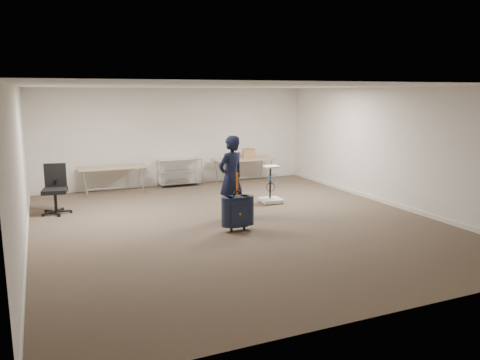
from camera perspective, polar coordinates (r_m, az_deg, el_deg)
name	(u,v)px	position (r m, az deg, el deg)	size (l,w,h in m)	color
ground	(236,223)	(9.80, -0.47, -5.22)	(9.00, 9.00, 0.00)	#48372B
room_shell	(213,206)	(11.03, -3.27, -3.15)	(8.00, 9.00, 9.00)	beige
folding_table_left	(113,168)	(12.91, -15.22, 1.38)	(1.80, 0.75, 0.73)	tan
folding_table_right	(243,160)	(13.95, 0.40, 2.43)	(1.80, 0.75, 0.73)	tan
wire_shelf	(180,171)	(13.58, -7.38, 1.10)	(1.22, 0.47, 0.80)	silver
person	(231,177)	(9.97, -1.11, 0.34)	(0.65, 0.43, 1.79)	black
suitcase	(238,211)	(9.14, -0.29, -3.83)	(0.43, 0.26, 1.16)	black
office_chair	(56,199)	(11.25, -21.55, -2.13)	(0.67, 0.67, 1.11)	black
equipment_cart	(271,193)	(11.51, 3.80, -1.59)	(0.53, 0.53, 0.92)	beige
cardboard_box	(249,153)	(14.09, 1.09, 3.27)	(0.36, 0.27, 0.27)	#A17C4B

